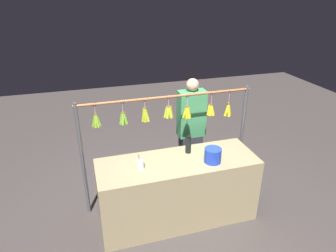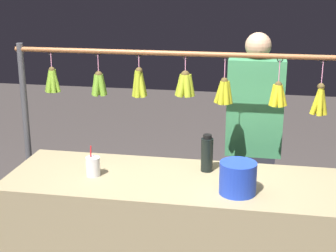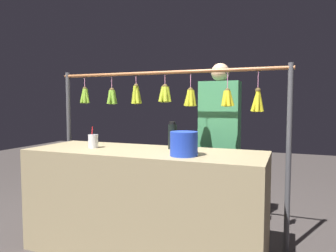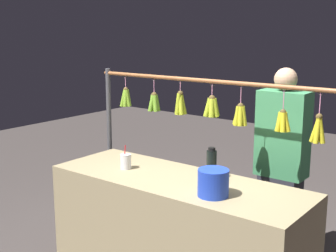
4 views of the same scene
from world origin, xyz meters
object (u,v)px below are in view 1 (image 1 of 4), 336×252
(blue_bucket, at_px, (213,155))
(vendor_person, at_px, (191,133))
(water_bottle, at_px, (188,145))
(drink_cup, at_px, (140,164))

(blue_bucket, xyz_separation_m, vendor_person, (-0.07, -0.91, -0.14))
(water_bottle, height_order, vendor_person, vendor_person)
(blue_bucket, xyz_separation_m, drink_cup, (0.86, -0.10, -0.03))
(drink_cup, bearing_deg, water_bottle, -163.21)
(blue_bucket, bearing_deg, water_bottle, -55.77)
(vendor_person, bearing_deg, drink_cup, 41.16)
(water_bottle, height_order, blue_bucket, water_bottle)
(water_bottle, height_order, drink_cup, water_bottle)
(water_bottle, distance_m, blue_bucket, 0.36)
(blue_bucket, distance_m, vendor_person, 0.92)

